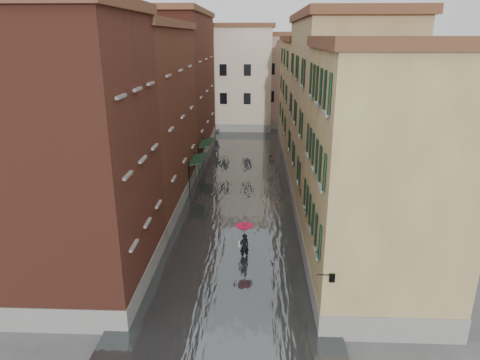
# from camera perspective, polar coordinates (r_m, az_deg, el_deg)

# --- Properties ---
(ground) EXTENTS (120.00, 120.00, 0.00)m
(ground) POSITION_cam_1_polar(r_m,az_deg,el_deg) (24.07, -1.18, -11.24)
(ground) COLOR #525355
(ground) RESTS_ON ground
(floodwater) EXTENTS (10.00, 60.00, 0.20)m
(floodwater) POSITION_cam_1_polar(r_m,az_deg,el_deg) (35.88, 0.09, -0.70)
(floodwater) COLOR #424749
(floodwater) RESTS_ON ground
(building_left_near) EXTENTS (6.00, 8.00, 13.00)m
(building_left_near) POSITION_cam_1_polar(r_m,az_deg,el_deg) (21.31, -20.80, 2.47)
(building_left_near) COLOR brown
(building_left_near) RESTS_ON ground
(building_left_mid) EXTENTS (6.00, 14.00, 12.50)m
(building_left_mid) POSITION_cam_1_polar(r_m,az_deg,el_deg) (31.50, -13.15, 7.66)
(building_left_mid) COLOR #562F1B
(building_left_mid) RESTS_ON ground
(building_left_far) EXTENTS (6.00, 16.00, 14.00)m
(building_left_far) POSITION_cam_1_polar(r_m,az_deg,el_deg) (45.87, -8.31, 12.22)
(building_left_far) COLOR brown
(building_left_far) RESTS_ON ground
(building_right_near) EXTENTS (6.00, 8.00, 11.50)m
(building_right_near) POSITION_cam_1_polar(r_m,az_deg,el_deg) (20.62, 18.16, 0.06)
(building_right_near) COLOR #937E4C
(building_right_near) RESTS_ON ground
(building_right_mid) EXTENTS (6.00, 14.00, 13.00)m
(building_right_mid) POSITION_cam_1_polar(r_m,az_deg,el_deg) (30.85, 13.02, 7.92)
(building_right_mid) COLOR tan
(building_right_mid) RESTS_ON ground
(building_right_far) EXTENTS (6.00, 16.00, 11.50)m
(building_right_far) POSITION_cam_1_polar(r_m,az_deg,el_deg) (45.61, 9.64, 10.53)
(building_right_far) COLOR #937E4C
(building_right_far) RESTS_ON ground
(building_end_cream) EXTENTS (12.00, 9.00, 13.00)m
(building_end_cream) POSITION_cam_1_polar(r_m,az_deg,el_deg) (59.24, -1.89, 13.33)
(building_end_cream) COLOR beige
(building_end_cream) RESTS_ON ground
(building_end_pink) EXTENTS (10.00, 9.00, 12.00)m
(building_end_pink) POSITION_cam_1_polar(r_m,az_deg,el_deg) (61.29, 6.90, 12.92)
(building_end_pink) COLOR tan
(building_end_pink) RESTS_ON ground
(awning_near) EXTENTS (1.09, 3.28, 2.80)m
(awning_near) POSITION_cam_1_polar(r_m,az_deg,el_deg) (34.80, -5.70, 2.68)
(awning_near) COLOR black
(awning_near) RESTS_ON ground
(awning_far) EXTENTS (1.09, 3.26, 2.80)m
(awning_far) POSITION_cam_1_polar(r_m,az_deg,el_deg) (40.13, -4.62, 4.87)
(awning_far) COLOR black
(awning_far) RESTS_ON ground
(wall_lantern) EXTENTS (0.71, 0.22, 0.35)m
(wall_lantern) POSITION_cam_1_polar(r_m,az_deg,el_deg) (17.59, 12.08, -12.54)
(wall_lantern) COLOR black
(wall_lantern) RESTS_ON ground
(window_planters) EXTENTS (0.59, 8.67, 0.84)m
(window_planters) POSITION_cam_1_polar(r_m,az_deg,el_deg) (21.98, 9.46, -4.33)
(window_planters) COLOR maroon
(window_planters) RESTS_ON ground
(pedestrian_main) EXTENTS (1.04, 1.04, 2.06)m
(pedestrian_main) POSITION_cam_1_polar(r_m,az_deg,el_deg) (24.05, 0.57, -7.70)
(pedestrian_main) COLOR black
(pedestrian_main) RESTS_ON ground
(pedestrian_far) EXTENTS (0.95, 0.81, 1.73)m
(pedestrian_far) POSITION_cam_1_polar(r_m,az_deg,el_deg) (44.76, -3.10, 4.23)
(pedestrian_far) COLOR black
(pedestrian_far) RESTS_ON ground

